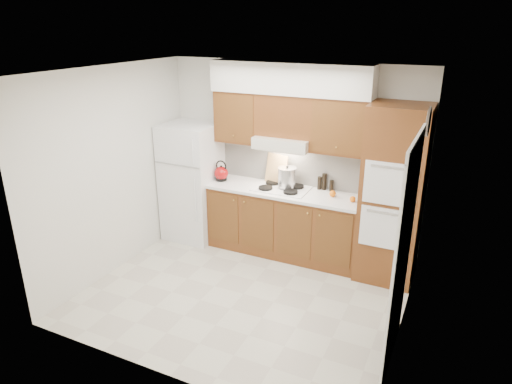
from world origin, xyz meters
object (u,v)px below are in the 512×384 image
oven_cabinet (393,195)px  stock_pot (287,177)px  fridge (193,182)px  kettle (221,173)px

oven_cabinet → stock_pot: 1.41m
stock_pot → fridge: bearing=-175.1°
stock_pot → kettle: bearing=-174.2°
kettle → stock_pot: stock_pot is taller
oven_cabinet → stock_pot: bearing=176.4°
oven_cabinet → stock_pot: (-1.41, 0.09, -0.00)m
fridge → kettle: (0.47, 0.03, 0.19)m
oven_cabinet → kettle: bearing=-179.8°
oven_cabinet → kettle: size_ratio=11.19×
fridge → stock_pot: bearing=4.9°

